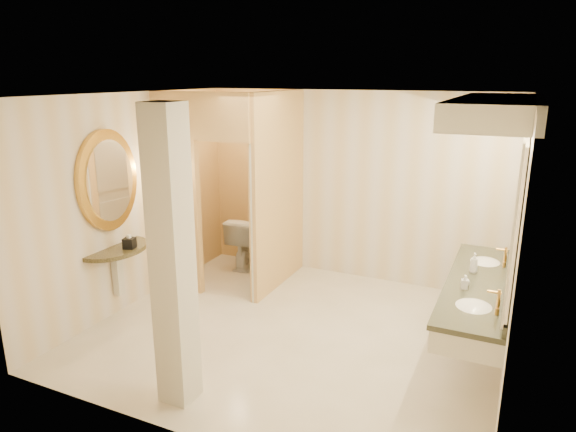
% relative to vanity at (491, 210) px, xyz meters
% --- Properties ---
extents(floor, '(4.50, 4.50, 0.00)m').
position_rel_vanity_xyz_m(floor, '(-1.98, -0.28, -1.63)').
color(floor, white).
rests_on(floor, ground).
extents(ceiling, '(4.50, 4.50, 0.00)m').
position_rel_vanity_xyz_m(ceiling, '(-1.98, -0.28, 1.07)').
color(ceiling, silver).
rests_on(ceiling, wall_back).
extents(wall_back, '(4.50, 0.02, 2.70)m').
position_rel_vanity_xyz_m(wall_back, '(-1.98, 1.72, -0.28)').
color(wall_back, beige).
rests_on(wall_back, floor).
extents(wall_front, '(4.50, 0.02, 2.70)m').
position_rel_vanity_xyz_m(wall_front, '(-1.98, -2.28, -0.28)').
color(wall_front, beige).
rests_on(wall_front, floor).
extents(wall_left, '(0.02, 4.00, 2.70)m').
position_rel_vanity_xyz_m(wall_left, '(-4.23, -0.28, -0.28)').
color(wall_left, beige).
rests_on(wall_left, floor).
extents(wall_right, '(0.02, 4.00, 2.70)m').
position_rel_vanity_xyz_m(wall_right, '(0.27, -0.28, -0.28)').
color(wall_right, beige).
rests_on(wall_right, floor).
extents(toilet_closet, '(1.50, 1.55, 2.70)m').
position_rel_vanity_xyz_m(toilet_closet, '(-3.09, 0.70, -0.24)').
color(toilet_closet, '#ECC67B').
rests_on(toilet_closet, floor).
extents(wall_sconce, '(0.14, 0.14, 0.42)m').
position_rel_vanity_xyz_m(wall_sconce, '(-3.90, 0.15, 0.10)').
color(wall_sconce, '#C08B3D').
rests_on(wall_sconce, toilet_closet).
extents(vanity, '(0.75, 2.53, 2.09)m').
position_rel_vanity_xyz_m(vanity, '(0.00, 0.00, 0.00)').
color(vanity, beige).
rests_on(vanity, floor).
extents(console_shelf, '(0.93, 0.93, 1.91)m').
position_rel_vanity_xyz_m(console_shelf, '(-4.19, -0.73, -0.29)').
color(console_shelf, black).
rests_on(console_shelf, floor).
extents(pillar, '(0.29, 0.29, 2.70)m').
position_rel_vanity_xyz_m(pillar, '(-2.43, -1.85, -0.28)').
color(pillar, beige).
rests_on(pillar, floor).
extents(tissue_box, '(0.16, 0.16, 0.13)m').
position_rel_vanity_xyz_m(tissue_box, '(-3.98, -0.69, -0.69)').
color(tissue_box, black).
rests_on(tissue_box, console_shelf).
extents(toilet, '(0.51, 0.82, 0.80)m').
position_rel_vanity_xyz_m(toilet, '(-3.53, 1.40, -1.23)').
color(toilet, white).
rests_on(toilet, floor).
extents(soap_bottle_a, '(0.07, 0.07, 0.14)m').
position_rel_vanity_xyz_m(soap_bottle_a, '(-0.16, -0.26, -0.68)').
color(soap_bottle_a, beige).
rests_on(soap_bottle_a, vanity).
extents(soap_bottle_b, '(0.10, 0.10, 0.11)m').
position_rel_vanity_xyz_m(soap_bottle_b, '(-0.16, -0.18, -0.70)').
color(soap_bottle_b, silver).
rests_on(soap_bottle_b, vanity).
extents(soap_bottle_c, '(0.11, 0.11, 0.22)m').
position_rel_vanity_xyz_m(soap_bottle_c, '(-0.12, 0.23, -0.64)').
color(soap_bottle_c, '#C6B28C').
rests_on(soap_bottle_c, vanity).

